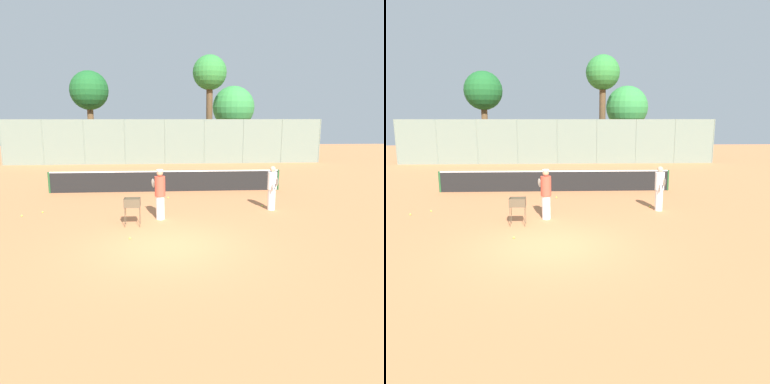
# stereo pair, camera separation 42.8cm
# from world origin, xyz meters

# --- Properties ---
(ground_plane) EXTENTS (80.00, 80.00, 0.00)m
(ground_plane) POSITION_xyz_m (0.00, 0.00, 0.00)
(ground_plane) COLOR #D37F4C
(tennis_net) EXTENTS (11.76, 0.10, 1.07)m
(tennis_net) POSITION_xyz_m (0.00, 8.27, 0.56)
(tennis_net) COLOR #26592D
(tennis_net) RESTS_ON ground_plane
(back_fence) EXTENTS (25.53, 0.08, 3.55)m
(back_fence) POSITION_xyz_m (0.00, 19.62, 1.78)
(back_fence) COLOR gray
(back_fence) RESTS_ON ground_plane
(tree_0) EXTENTS (2.92, 2.92, 8.91)m
(tree_0) POSITION_xyz_m (3.90, 22.51, 7.15)
(tree_0) COLOR brown
(tree_0) RESTS_ON ground_plane
(tree_1) EXTENTS (3.46, 3.46, 7.80)m
(tree_1) POSITION_xyz_m (-6.73, 24.78, 5.94)
(tree_1) COLOR brown
(tree_1) RESTS_ON ground_plane
(tree_2) EXTENTS (3.91, 3.91, 6.56)m
(tree_2) POSITION_xyz_m (6.45, 24.93, 4.57)
(tree_2) COLOR brown
(tree_2) RESTS_ON ground_plane
(player_white_outfit) EXTENTS (0.56, 0.87, 1.88)m
(player_white_outfit) POSITION_xyz_m (-0.25, 3.01, 0.97)
(player_white_outfit) COLOR white
(player_white_outfit) RESTS_ON ground_plane
(player_red_cap) EXTENTS (0.38, 0.94, 1.81)m
(player_red_cap) POSITION_xyz_m (4.28, 4.10, 0.93)
(player_red_cap) COLOR white
(player_red_cap) RESTS_ON ground_plane
(ball_cart) EXTENTS (0.56, 0.41, 0.99)m
(ball_cart) POSITION_xyz_m (-1.21, 2.19, 0.76)
(ball_cart) COLOR brown
(ball_cart) RESTS_ON ground_plane
(tennis_ball_0) EXTENTS (0.07, 0.07, 0.07)m
(tennis_ball_0) POSITION_xyz_m (-5.57, 3.77, 0.03)
(tennis_ball_0) COLOR #D1E54C
(tennis_ball_0) RESTS_ON ground_plane
(tennis_ball_1) EXTENTS (0.07, 0.07, 0.07)m
(tennis_ball_1) POSITION_xyz_m (-1.18, 0.73, 0.03)
(tennis_ball_1) COLOR #D1E54C
(tennis_ball_1) RESTS_ON ground_plane
(tennis_ball_2) EXTENTS (0.07, 0.07, 0.07)m
(tennis_ball_2) POSITION_xyz_m (0.08, 6.65, 0.03)
(tennis_ball_2) COLOR #D1E54C
(tennis_ball_2) RESTS_ON ground_plane
(tennis_ball_3) EXTENTS (0.07, 0.07, 0.07)m
(tennis_ball_3) POSITION_xyz_m (4.06, 4.66, 0.03)
(tennis_ball_3) COLOR #D1E54C
(tennis_ball_3) RESTS_ON ground_plane
(tennis_ball_4) EXTENTS (0.07, 0.07, 0.07)m
(tennis_ball_4) POSITION_xyz_m (-4.95, 4.29, 0.03)
(tennis_ball_4) COLOR #D1E54C
(tennis_ball_4) RESTS_ON ground_plane
(parked_car) EXTENTS (4.20, 1.70, 1.60)m
(parked_car) POSITION_xyz_m (0.28, 21.90, 0.66)
(parked_car) COLOR #232328
(parked_car) RESTS_ON ground_plane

